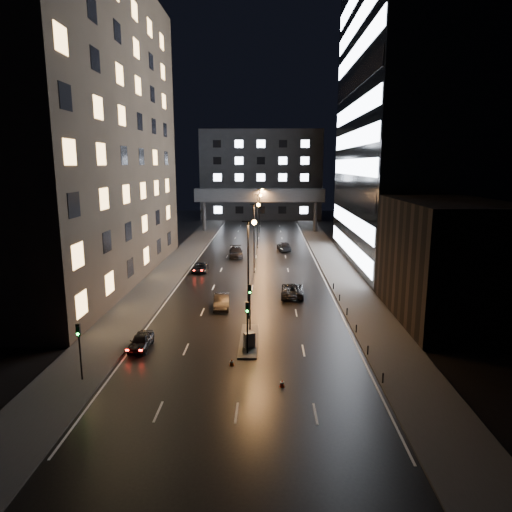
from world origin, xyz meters
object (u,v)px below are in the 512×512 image
object	(u,v)px
car_toward_b	(284,246)
car_away_d	(236,252)
car_away_b	(222,302)
car_away_c	(200,268)
car_toward_a	(292,290)
utility_cabinet	(249,340)
car_away_a	(141,341)

from	to	relation	value
car_toward_b	car_away_d	bearing A→B (deg)	30.66
car_away_b	car_away_c	bearing A→B (deg)	101.96
car_away_d	car_toward_a	world-z (taller)	car_away_d
car_toward_a	utility_cabinet	world-z (taller)	car_toward_a
car_away_c	car_toward_a	bearing A→B (deg)	-45.29
car_away_b	car_toward_b	bearing A→B (deg)	72.98
car_away_c	car_away_d	xyz separation A→B (m)	(4.50, 11.18, 0.17)
car_away_c	car_toward_b	xyz separation A→B (m)	(12.89, 17.34, 0.12)
car_away_a	car_away_c	bearing A→B (deg)	88.53
car_away_b	car_away_c	xyz separation A→B (m)	(-4.89, 17.15, -0.12)
car_away_a	car_toward_b	bearing A→B (deg)	73.56
car_away_d	car_toward_a	xyz separation A→B (m)	(8.38, -23.49, -0.04)
car_away_d	car_away_c	bearing A→B (deg)	-116.88
utility_cabinet	car_away_a	bearing A→B (deg)	159.09
car_away_a	car_toward_a	world-z (taller)	car_toward_a
car_toward_a	utility_cabinet	bearing A→B (deg)	77.21
car_away_b	car_toward_b	world-z (taller)	car_toward_b
car_away_c	car_away_d	world-z (taller)	car_away_d
car_away_b	car_away_c	size ratio (longest dim) A/B	1.00
car_toward_a	car_away_c	bearing A→B (deg)	-40.67
car_away_b	car_away_d	xyz separation A→B (m)	(-0.39, 28.32, 0.05)
car_away_b	car_away_a	bearing A→B (deg)	-121.19
car_away_c	utility_cabinet	world-z (taller)	utility_cabinet
car_toward_a	car_away_b	bearing A→B (deg)	34.24
car_away_b	utility_cabinet	xyz separation A→B (m)	(3.48, -11.07, 0.02)
car_away_b	utility_cabinet	world-z (taller)	car_away_b
car_away_d	utility_cabinet	world-z (taller)	car_away_d
car_away_d	car_toward_b	distance (m)	10.41
car_toward_b	car_away_b	bearing A→B (deg)	71.31
car_away_b	car_toward_a	xyz separation A→B (m)	(7.99, 4.84, 0.01)
car_away_b	car_toward_b	xyz separation A→B (m)	(8.00, 34.49, 0.00)
car_toward_a	car_toward_b	bearing A→B (deg)	-86.99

